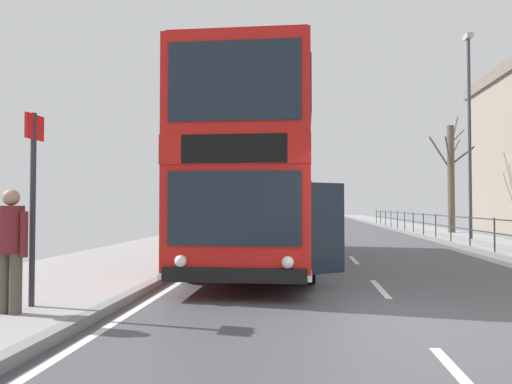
{
  "coord_description": "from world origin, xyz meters",
  "views": [
    {
      "loc": [
        -1.42,
        -6.67,
        1.57
      ],
      "look_at": [
        -2.74,
        6.44,
        1.95
      ],
      "focal_mm": 33.56,
      "sensor_mm": 36.0,
      "label": 1
    }
  ],
  "objects_px": {
    "bus_stop_sign_near": "(33,187)",
    "bare_tree_far_00": "(451,176)",
    "pedestrian_companion": "(11,244)",
    "street_lamp_far_side": "(469,122)",
    "double_decker_bus_main": "(265,177)"
  },
  "relations": [
    {
      "from": "bus_stop_sign_near",
      "to": "bare_tree_far_00",
      "type": "xyz_separation_m",
      "value": [
        11.71,
        20.05,
        1.33
      ]
    },
    {
      "from": "bare_tree_far_00",
      "to": "bus_stop_sign_near",
      "type": "bearing_deg",
      "value": -120.28
    },
    {
      "from": "pedestrian_companion",
      "to": "street_lamp_far_side",
      "type": "relative_size",
      "value": 0.18
    },
    {
      "from": "pedestrian_companion",
      "to": "street_lamp_far_side",
      "type": "xyz_separation_m",
      "value": [
        11.03,
        15.47,
        4.15
      ]
    },
    {
      "from": "double_decker_bus_main",
      "to": "bus_stop_sign_near",
      "type": "height_order",
      "value": "double_decker_bus_main"
    },
    {
      "from": "bus_stop_sign_near",
      "to": "street_lamp_far_side",
      "type": "bearing_deg",
      "value": 53.72
    },
    {
      "from": "bare_tree_far_00",
      "to": "pedestrian_companion",
      "type": "bearing_deg",
      "value": -119.76
    },
    {
      "from": "double_decker_bus_main",
      "to": "street_lamp_far_side",
      "type": "height_order",
      "value": "street_lamp_far_side"
    },
    {
      "from": "street_lamp_far_side",
      "to": "bare_tree_far_00",
      "type": "bearing_deg",
      "value": 82.12
    },
    {
      "from": "bus_stop_sign_near",
      "to": "bare_tree_far_00",
      "type": "distance_m",
      "value": 23.25
    },
    {
      "from": "pedestrian_companion",
      "to": "bare_tree_far_00",
      "type": "height_order",
      "value": "bare_tree_far_00"
    },
    {
      "from": "pedestrian_companion",
      "to": "bare_tree_far_00",
      "type": "xyz_separation_m",
      "value": [
        11.73,
        20.52,
        2.09
      ]
    },
    {
      "from": "pedestrian_companion",
      "to": "street_lamp_far_side",
      "type": "height_order",
      "value": "street_lamp_far_side"
    },
    {
      "from": "double_decker_bus_main",
      "to": "street_lamp_far_side",
      "type": "xyz_separation_m",
      "value": [
        8.25,
        8.16,
        2.84
      ]
    },
    {
      "from": "street_lamp_far_side",
      "to": "bare_tree_far_00",
      "type": "relative_size",
      "value": 1.39
    }
  ]
}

